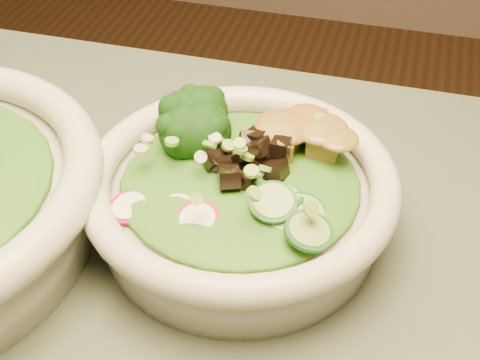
% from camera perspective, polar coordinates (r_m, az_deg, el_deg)
% --- Properties ---
extents(salad_bowl, '(0.24, 0.24, 0.07)m').
position_cam_1_polar(salad_bowl, '(0.52, -0.00, -1.55)').
color(salad_bowl, silver).
rests_on(salad_bowl, dining_table).
extents(lettuce_bed, '(0.18, 0.18, 0.02)m').
position_cam_1_polar(lettuce_bed, '(0.51, 0.00, 0.09)').
color(lettuce_bed, '#2D6515').
rests_on(lettuce_bed, salad_bowl).
extents(broccoli_florets, '(0.09, 0.08, 0.04)m').
position_cam_1_polar(broccoli_florets, '(0.53, -3.85, 4.26)').
color(broccoli_florets, black).
rests_on(broccoli_florets, salad_bowl).
extents(radish_slices, '(0.11, 0.06, 0.02)m').
position_cam_1_polar(radish_slices, '(0.48, -5.54, -2.62)').
color(radish_slices, '#A20C32').
rests_on(radish_slices, salad_bowl).
extents(cucumber_slices, '(0.08, 0.08, 0.03)m').
position_cam_1_polar(cucumber_slices, '(0.47, 4.26, -2.75)').
color(cucumber_slices, '#85A95E').
rests_on(cucumber_slices, salad_bowl).
extents(mushroom_heap, '(0.08, 0.08, 0.04)m').
position_cam_1_polar(mushroom_heap, '(0.51, 0.99, 1.62)').
color(mushroom_heap, black).
rests_on(mushroom_heap, salad_bowl).
extents(tofu_cubes, '(0.09, 0.07, 0.03)m').
position_cam_1_polar(tofu_cubes, '(0.53, 5.03, 3.27)').
color(tofu_cubes, brown).
rests_on(tofu_cubes, salad_bowl).
extents(peanut_sauce, '(0.06, 0.05, 0.01)m').
position_cam_1_polar(peanut_sauce, '(0.52, 5.11, 4.30)').
color(peanut_sauce, brown).
rests_on(peanut_sauce, tofu_cubes).
extents(scallion_garnish, '(0.17, 0.17, 0.02)m').
position_cam_1_polar(scallion_garnish, '(0.49, 0.00, 1.95)').
color(scallion_garnish, '#78AF3D').
rests_on(scallion_garnish, salad_bowl).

